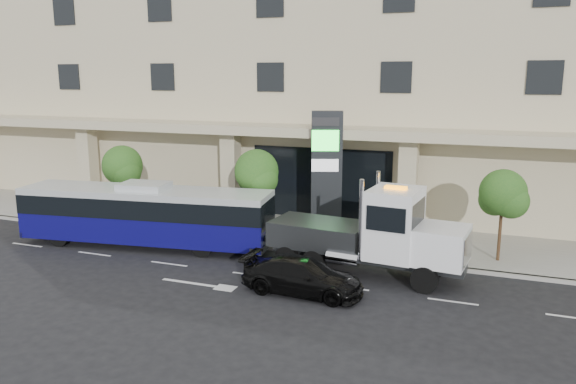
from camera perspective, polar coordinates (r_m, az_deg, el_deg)
name	(u,v)px	position (r m, az deg, el deg)	size (l,w,h in m)	color
ground	(266,264)	(24.81, -2.21, -7.30)	(120.00, 120.00, 0.00)	black
sidewalk	(303,233)	(29.25, 1.57, -4.16)	(120.00, 6.00, 0.15)	gray
curb	(283,249)	(26.55, -0.54, -5.83)	(120.00, 0.30, 0.15)	gray
convention_center	(356,46)	(38.18, 6.89, 14.51)	(60.00, 17.60, 20.00)	beige
tree_left	(123,168)	(31.99, -16.43, 2.32)	(2.27, 2.20, 4.22)	#422B19
tree_mid	(257,175)	(27.95, -3.17, 1.78)	(2.28, 2.20, 4.38)	#422B19
tree_right	(503,196)	(25.72, 21.03, -0.39)	(2.10, 2.00, 4.04)	#422B19
city_bus	(146,214)	(27.83, -14.27, -2.16)	(12.46, 4.18, 3.10)	black
tow_truck	(374,235)	(23.19, 8.76, -4.34)	(9.25, 3.07, 4.19)	#2D3033
black_sedan	(303,276)	(21.42, 1.49, -8.53)	(1.90, 4.66, 1.35)	black
signage_pylon	(326,172)	(28.53, 3.93, 2.08)	(1.64, 1.04, 6.22)	black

